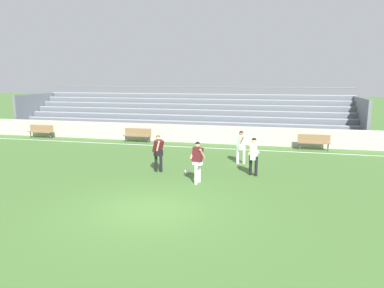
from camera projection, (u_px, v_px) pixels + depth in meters
name	position (u px, v px, depth m)	size (l,w,h in m)	color
ground_plane	(149.00, 210.00, 11.46)	(160.00, 160.00, 0.00)	#477033
field_line_sideline	(212.00, 148.00, 21.64)	(44.00, 0.12, 0.01)	white
sideline_wall	(217.00, 135.00, 23.05)	(48.00, 0.16, 1.16)	#BCB7AD
bleacher_stand	(181.00, 114.00, 26.87)	(24.68, 5.47, 3.44)	#9EA3AD
bench_far_left	(41.00, 130.00, 25.24)	(1.80, 0.40, 0.90)	olive
bench_near_bin	(137.00, 134.00, 23.53)	(1.80, 0.40, 0.90)	olive
bench_near_wall_gap	(314.00, 141.00, 20.94)	(1.80, 0.40, 0.90)	olive
player_dark_wide_left	(198.00, 159.00, 14.26)	(0.60, 0.47, 1.66)	white
player_dark_wide_right	(158.00, 150.00, 16.00)	(0.54, 0.58, 1.65)	black
player_white_deep_cover	(241.00, 144.00, 17.60)	(0.48, 0.66, 1.61)	white
player_white_pressing_high	(254.00, 153.00, 15.38)	(0.48, 0.50, 1.63)	black
soccer_ball	(187.00, 172.00, 15.76)	(0.22, 0.22, 0.22)	white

